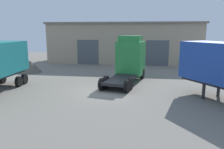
% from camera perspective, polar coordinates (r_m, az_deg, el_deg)
% --- Properties ---
extents(ground_plane, '(60.00, 60.00, 0.00)m').
position_cam_1_polar(ground_plane, '(18.10, -1.78, -4.40)').
color(ground_plane, slate).
extents(warehouse_building, '(23.14, 10.39, 6.13)m').
position_cam_1_polar(warehouse_building, '(36.26, 3.35, 8.49)').
color(warehouse_building, tan).
rests_on(warehouse_building, ground_plane).
extents(tractor_unit_green, '(3.86, 7.07, 4.43)m').
position_cam_1_polar(tractor_unit_green, '(21.81, 4.52, 3.89)').
color(tractor_unit_green, '#28843D').
rests_on(tractor_unit_green, ground_plane).
extents(gravel_pile, '(2.61, 2.61, 1.44)m').
position_cam_1_polar(gravel_pile, '(27.75, -20.53, 1.97)').
color(gravel_pile, '#565147').
rests_on(gravel_pile, ground_plane).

